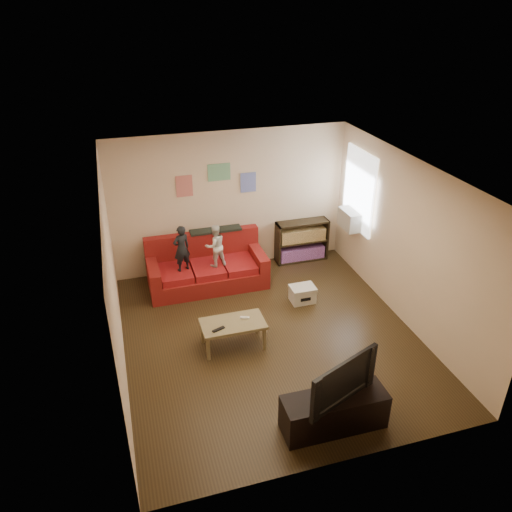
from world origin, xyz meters
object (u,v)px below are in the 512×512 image
object	(u,v)px
file_box	(302,294)
tv_stand	(334,412)
child_b	(215,246)
television	(337,377)
sofa	(206,268)
bookshelf	(302,243)
coffee_table	(233,326)
child_a	(182,248)

from	to	relation	value
file_box	tv_stand	world-z (taller)	tv_stand
file_box	tv_stand	xyz separation A→B (m)	(-0.68, -2.80, 0.09)
child_b	television	size ratio (longest dim) A/B	0.74
sofa	bookshelf	world-z (taller)	sofa
coffee_table	file_box	size ratio (longest dim) A/B	2.23
sofa	child_a	distance (m)	0.74
bookshelf	television	distance (m)	4.47
coffee_table	file_box	bearing A→B (deg)	30.45
child_b	file_box	xyz separation A→B (m)	(1.34, -0.93, -0.69)
child_a	coffee_table	xyz separation A→B (m)	(0.46, -1.80, -0.51)
sofa	bookshelf	bearing A→B (deg)	10.47
sofa	child_a	bearing A→B (deg)	-159.04
coffee_table	television	distance (m)	2.13
child_a	television	size ratio (longest dim) A/B	0.80
child_b	tv_stand	distance (m)	3.83
child_b	tv_stand	world-z (taller)	child_b
tv_stand	television	world-z (taller)	television
tv_stand	child_a	bearing A→B (deg)	109.23
child_a	sofa	bearing A→B (deg)	-177.95
child_b	coffee_table	bearing A→B (deg)	73.90
sofa	bookshelf	size ratio (longest dim) A/B	2.03
child_a	file_box	size ratio (longest dim) A/B	1.99
tv_stand	sofa	bearing A→B (deg)	102.25
bookshelf	television	world-z (taller)	television
bookshelf	sofa	bearing A→B (deg)	-169.53
child_a	tv_stand	world-z (taller)	child_a
sofa	tv_stand	size ratio (longest dim) A/B	1.63
television	sofa	bearing A→B (deg)	78.96
coffee_table	television	bearing A→B (deg)	-67.54
child_a	tv_stand	size ratio (longest dim) A/B	0.65
bookshelf	child_b	bearing A→B (deg)	-163.76
child_b	coffee_table	distance (m)	1.86
file_box	bookshelf	bearing A→B (deg)	69.74
child_b	bookshelf	size ratio (longest dim) A/B	0.75
sofa	child_b	size ratio (longest dim) A/B	2.71
child_b	tv_stand	xyz separation A→B (m)	(0.66, -3.73, -0.60)
television	file_box	bearing A→B (deg)	53.66
child_b	bookshelf	xyz separation A→B (m)	(1.88, 0.55, -0.47)
coffee_table	tv_stand	size ratio (longest dim) A/B	0.74
child_a	child_b	xyz separation A→B (m)	(0.60, 0.00, -0.03)
coffee_table	bookshelf	world-z (taller)	bookshelf
child_a	tv_stand	bearing A→B (deg)	89.75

